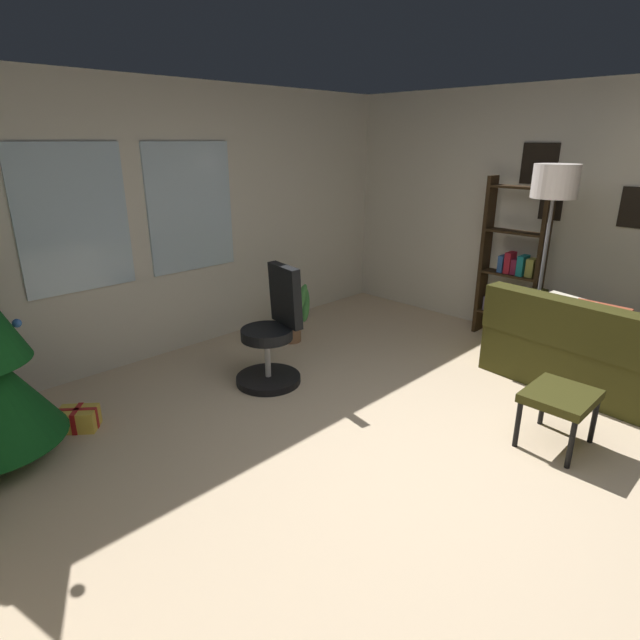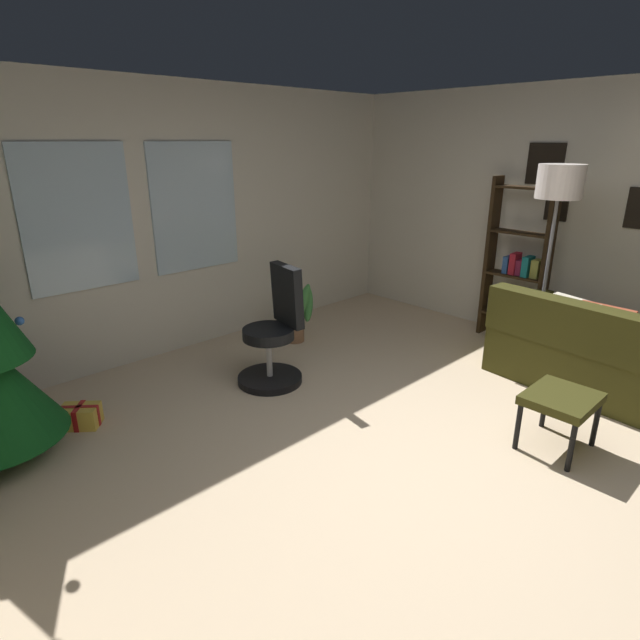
{
  "view_description": "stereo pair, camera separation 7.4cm",
  "coord_description": "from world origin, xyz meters",
  "px_view_note": "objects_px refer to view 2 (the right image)",
  "views": [
    {
      "loc": [
        -2.51,
        -1.37,
        2.0
      ],
      "look_at": [
        -0.07,
        1.06,
        0.79
      ],
      "focal_mm": 28.72,
      "sensor_mm": 36.0,
      "label": 1
    },
    {
      "loc": [
        -2.46,
        -1.42,
        2.0
      ],
      "look_at": [
        -0.07,
        1.06,
        0.79
      ],
      "focal_mm": 28.72,
      "sensor_mm": 36.0,
      "label": 2
    }
  ],
  "objects_px": {
    "office_chair": "(275,338)",
    "floor_lamp": "(558,196)",
    "footstool": "(561,402)",
    "gift_box_red": "(17,408)",
    "bookshelf": "(517,271)",
    "potted_plant": "(296,313)",
    "gift_box_gold": "(80,416)"
  },
  "relations": [
    {
      "from": "gift_box_gold",
      "to": "potted_plant",
      "type": "distance_m",
      "value": 2.29
    },
    {
      "from": "bookshelf",
      "to": "potted_plant",
      "type": "bearing_deg",
      "value": 137.97
    },
    {
      "from": "potted_plant",
      "to": "footstool",
      "type": "bearing_deg",
      "value": -90.48
    },
    {
      "from": "gift_box_red",
      "to": "bookshelf",
      "type": "xyz_separation_m",
      "value": [
        4.27,
        -1.75,
        0.64
      ]
    },
    {
      "from": "office_chair",
      "to": "bookshelf",
      "type": "distance_m",
      "value": 2.63
    },
    {
      "from": "gift_box_red",
      "to": "potted_plant",
      "type": "distance_m",
      "value": 2.6
    },
    {
      "from": "gift_box_gold",
      "to": "office_chair",
      "type": "bearing_deg",
      "value": -14.93
    },
    {
      "from": "office_chair",
      "to": "floor_lamp",
      "type": "relative_size",
      "value": 0.56
    },
    {
      "from": "bookshelf",
      "to": "potted_plant",
      "type": "height_order",
      "value": "bookshelf"
    },
    {
      "from": "footstool",
      "to": "gift_box_red",
      "type": "xyz_separation_m",
      "value": [
        -2.56,
        2.95,
        -0.24
      ]
    },
    {
      "from": "floor_lamp",
      "to": "footstool",
      "type": "bearing_deg",
      "value": -149.84
    },
    {
      "from": "gift_box_red",
      "to": "floor_lamp",
      "type": "bearing_deg",
      "value": -30.58
    },
    {
      "from": "potted_plant",
      "to": "gift_box_red",
      "type": "bearing_deg",
      "value": 174.88
    },
    {
      "from": "bookshelf",
      "to": "potted_plant",
      "type": "distance_m",
      "value": 2.31
    },
    {
      "from": "gift_box_red",
      "to": "floor_lamp",
      "type": "relative_size",
      "value": 0.19
    },
    {
      "from": "gift_box_red",
      "to": "office_chair",
      "type": "distance_m",
      "value": 2.03
    },
    {
      "from": "bookshelf",
      "to": "potted_plant",
      "type": "xyz_separation_m",
      "value": [
        -1.68,
        1.52,
        -0.43
      ]
    },
    {
      "from": "gift_box_red",
      "to": "floor_lamp",
      "type": "distance_m",
      "value": 4.64
    },
    {
      "from": "floor_lamp",
      "to": "gift_box_red",
      "type": "bearing_deg",
      "value": 149.42
    },
    {
      "from": "office_chair",
      "to": "floor_lamp",
      "type": "height_order",
      "value": "floor_lamp"
    },
    {
      "from": "gift_box_red",
      "to": "office_chair",
      "type": "height_order",
      "value": "office_chair"
    },
    {
      "from": "gift_box_red",
      "to": "gift_box_gold",
      "type": "distance_m",
      "value": 0.51
    },
    {
      "from": "gift_box_gold",
      "to": "footstool",
      "type": "bearing_deg",
      "value": -48.46
    },
    {
      "from": "gift_box_gold",
      "to": "floor_lamp",
      "type": "relative_size",
      "value": 0.18
    },
    {
      "from": "bookshelf",
      "to": "floor_lamp",
      "type": "distance_m",
      "value": 1.07
    },
    {
      "from": "footstool",
      "to": "gift_box_gold",
      "type": "bearing_deg",
      "value": 131.54
    },
    {
      "from": "office_chair",
      "to": "bookshelf",
      "type": "height_order",
      "value": "bookshelf"
    },
    {
      "from": "gift_box_red",
      "to": "potted_plant",
      "type": "height_order",
      "value": "potted_plant"
    },
    {
      "from": "potted_plant",
      "to": "gift_box_gold",
      "type": "bearing_deg",
      "value": -175.5
    },
    {
      "from": "gift_box_gold",
      "to": "potted_plant",
      "type": "relative_size",
      "value": 0.47
    },
    {
      "from": "gift_box_gold",
      "to": "bookshelf",
      "type": "bearing_deg",
      "value": -18.68
    },
    {
      "from": "office_chair",
      "to": "floor_lamp",
      "type": "distance_m",
      "value": 2.68
    }
  ]
}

